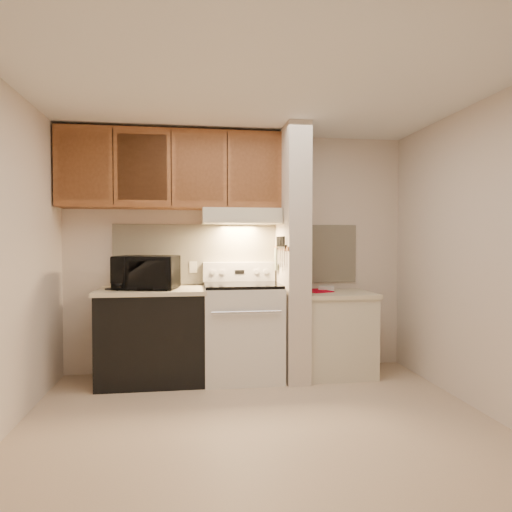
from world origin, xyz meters
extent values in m
plane|color=#CAAF93|center=(0.00, 0.00, 0.00)|extent=(3.60, 3.60, 0.00)
plane|color=white|center=(0.00, 0.00, 2.50)|extent=(3.60, 3.60, 0.00)
cube|color=beige|center=(0.00, 1.50, 1.25)|extent=(3.60, 2.50, 0.02)
cube|color=beige|center=(-1.80, 0.00, 1.25)|extent=(0.02, 3.00, 2.50)
cube|color=beige|center=(1.80, 0.00, 1.25)|extent=(0.02, 3.00, 2.50)
cube|color=beige|center=(0.00, 1.49, 1.24)|extent=(2.60, 0.02, 0.63)
cube|color=silver|center=(0.00, 1.16, 0.46)|extent=(0.76, 0.65, 0.92)
cube|color=black|center=(0.00, 0.84, 0.50)|extent=(0.50, 0.01, 0.30)
cylinder|color=silver|center=(0.00, 0.80, 0.72)|extent=(0.65, 0.02, 0.02)
cube|color=black|center=(0.00, 1.16, 0.94)|extent=(0.74, 0.64, 0.03)
cube|color=silver|center=(0.00, 1.44, 1.05)|extent=(0.76, 0.08, 0.20)
cube|color=black|center=(0.00, 1.40, 1.05)|extent=(0.10, 0.01, 0.04)
cylinder|color=silver|center=(-0.28, 1.40, 1.05)|extent=(0.05, 0.02, 0.05)
cylinder|color=silver|center=(-0.18, 1.40, 1.05)|extent=(0.05, 0.02, 0.05)
cylinder|color=silver|center=(0.18, 1.40, 1.05)|extent=(0.05, 0.02, 0.05)
cylinder|color=silver|center=(0.28, 1.40, 1.05)|extent=(0.05, 0.02, 0.05)
cube|color=black|center=(-0.88, 1.17, 0.43)|extent=(1.00, 0.63, 0.87)
cube|color=beige|center=(-0.88, 1.17, 0.89)|extent=(1.04, 0.67, 0.04)
cube|color=black|center=(-1.19, 1.10, 0.92)|extent=(0.25, 0.15, 0.02)
cylinder|color=#296F60|center=(-1.23, 1.24, 0.96)|extent=(0.11, 0.11, 0.10)
cube|color=beige|center=(-0.48, 1.48, 1.10)|extent=(0.08, 0.01, 0.12)
imported|color=black|center=(-0.93, 1.15, 1.07)|extent=(0.65, 0.50, 0.32)
cube|color=beige|center=(0.51, 1.15, 1.25)|extent=(0.22, 0.70, 2.50)
cube|color=brown|center=(0.39, 1.15, 1.30)|extent=(0.01, 0.70, 0.04)
cube|color=black|center=(0.39, 1.10, 1.32)|extent=(0.02, 0.42, 0.04)
cube|color=silver|center=(0.38, 0.93, 1.22)|extent=(0.01, 0.03, 0.16)
cylinder|color=black|center=(0.38, 0.93, 1.37)|extent=(0.02, 0.02, 0.10)
cube|color=silver|center=(0.38, 1.01, 1.21)|extent=(0.01, 0.04, 0.18)
cylinder|color=black|center=(0.38, 1.01, 1.37)|extent=(0.02, 0.02, 0.10)
cube|color=silver|center=(0.38, 1.11, 1.20)|extent=(0.01, 0.04, 0.20)
cylinder|color=black|center=(0.38, 1.10, 1.37)|extent=(0.02, 0.02, 0.10)
cube|color=silver|center=(0.38, 1.19, 1.22)|extent=(0.01, 0.04, 0.16)
cylinder|color=black|center=(0.38, 1.17, 1.37)|extent=(0.02, 0.02, 0.10)
cube|color=silver|center=(0.38, 1.26, 1.21)|extent=(0.01, 0.04, 0.18)
cylinder|color=black|center=(0.38, 1.26, 1.37)|extent=(0.02, 0.02, 0.10)
cube|color=slate|center=(0.38, 1.32, 1.19)|extent=(0.03, 0.10, 0.23)
cube|color=beige|center=(0.97, 1.15, 0.40)|extent=(0.70, 0.60, 0.81)
cube|color=beige|center=(0.97, 1.15, 0.83)|extent=(0.74, 0.64, 0.04)
cube|color=#B00017|center=(0.79, 1.25, 0.86)|extent=(0.32, 0.37, 0.01)
cube|color=white|center=(0.92, 1.32, 0.87)|extent=(0.19, 0.16, 0.04)
cube|color=beige|center=(0.00, 1.28, 1.62)|extent=(0.78, 0.44, 0.15)
cube|color=beige|center=(0.00, 1.07, 1.58)|extent=(0.78, 0.04, 0.06)
cube|color=brown|center=(-0.69, 1.32, 2.08)|extent=(2.18, 0.33, 0.77)
cube|color=brown|center=(-1.51, 1.17, 2.08)|extent=(0.46, 0.01, 0.63)
cube|color=black|center=(-1.23, 1.16, 2.08)|extent=(0.01, 0.01, 0.73)
cube|color=brown|center=(-0.96, 1.17, 2.08)|extent=(0.46, 0.01, 0.63)
cube|color=black|center=(-0.69, 1.16, 2.08)|extent=(0.01, 0.01, 0.73)
cube|color=brown|center=(-0.42, 1.17, 2.08)|extent=(0.46, 0.01, 0.63)
cube|color=black|center=(-0.14, 1.16, 2.08)|extent=(0.01, 0.01, 0.73)
cube|color=brown|center=(0.13, 1.17, 2.08)|extent=(0.46, 0.01, 0.63)
camera|label=1|loc=(-0.51, -3.35, 1.37)|focal=32.00mm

